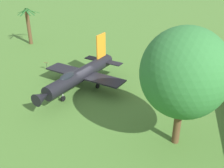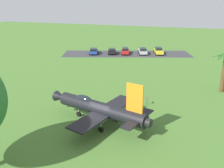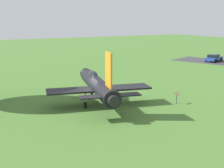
{
  "view_description": "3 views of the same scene",
  "coord_description": "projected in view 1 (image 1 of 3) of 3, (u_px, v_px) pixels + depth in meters",
  "views": [
    {
      "loc": [
        -10.74,
        24.25,
        13.73
      ],
      "look_at": [
        -4.39,
        2.64,
        2.5
      ],
      "focal_mm": 41.26,
      "sensor_mm": 36.0,
      "label": 1
    },
    {
      "loc": [
        -22.52,
        -8.99,
        13.17
      ],
      "look_at": [
        8.95,
        1.76,
        1.5
      ],
      "focal_mm": 39.37,
      "sensor_mm": 36.0,
      "label": 2
    },
    {
      "loc": [
        -12.78,
        -24.73,
        8.08
      ],
      "look_at": [
        0.92,
        -1.11,
        2.08
      ],
      "focal_mm": 47.44,
      "sensor_mm": 36.0,
      "label": 3
    }
  ],
  "objects": [
    {
      "name": "ground_plane",
      "position": [
        82.0,
        89.0,
        29.66
      ],
      "size": [
        200.0,
        200.0,
        0.0
      ],
      "primitive_type": "plane",
      "color": "#47722D"
    },
    {
      "name": "palm_tree",
      "position": [
        29.0,
        26.0,
        43.54
      ],
      "size": [
        3.51,
        3.78,
        6.07
      ],
      "color": "brown",
      "rests_on": "ground_plane"
    },
    {
      "name": "shrub_near_fence",
      "position": [
        185.0,
        103.0,
        25.64
      ],
      "size": [
        1.39,
        1.59,
        1.2
      ],
      "color": "#235B26",
      "rests_on": "ground_plane"
    },
    {
      "name": "info_plaque",
      "position": [
        46.0,
        64.0,
        34.22
      ],
      "size": [
        0.64,
        0.47,
        1.14
      ],
      "color": "#333333",
      "rests_on": "ground_plane"
    },
    {
      "name": "shade_tree",
      "position": [
        184.0,
        73.0,
        18.46
      ],
      "size": [
        6.46,
        6.88,
        9.59
      ],
      "color": "brown",
      "rests_on": "ground_plane"
    },
    {
      "name": "display_jet",
      "position": [
        79.0,
        75.0,
        28.58
      ],
      "size": [
        10.1,
        12.63,
        5.47
      ],
      "rotation": [
        0.0,
        0.0,
        1.31
      ],
      "color": "black",
      "rests_on": "ground_plane"
    },
    {
      "name": "shrub_by_tree",
      "position": [
        210.0,
        83.0,
        30.19
      ],
      "size": [
        1.32,
        1.41,
        0.67
      ],
      "color": "#235B26",
      "rests_on": "ground_plane"
    }
  ]
}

